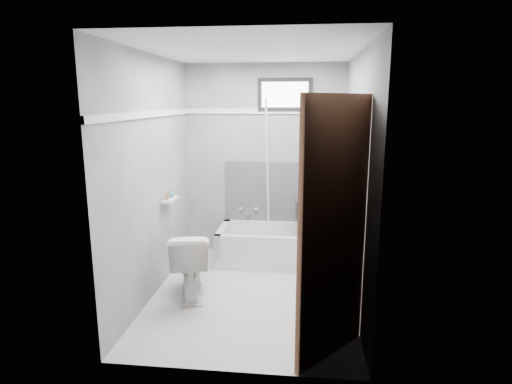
# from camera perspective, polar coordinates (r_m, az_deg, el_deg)

# --- Properties ---
(floor) EXTENTS (2.60, 2.60, 0.00)m
(floor) POSITION_cam_1_polar(r_m,az_deg,el_deg) (4.52, -0.51, -13.43)
(floor) COLOR silver
(floor) RESTS_ON ground
(ceiling) EXTENTS (2.60, 2.60, 0.00)m
(ceiling) POSITION_cam_1_polar(r_m,az_deg,el_deg) (4.11, -0.57, 18.39)
(ceiling) COLOR silver
(ceiling) RESTS_ON floor
(wall_back) EXTENTS (2.00, 0.02, 2.40)m
(wall_back) POSITION_cam_1_polar(r_m,az_deg,el_deg) (5.43, 1.12, 4.16)
(wall_back) COLOR slate
(wall_back) RESTS_ON floor
(wall_front) EXTENTS (2.00, 0.02, 2.40)m
(wall_front) POSITION_cam_1_polar(r_m,az_deg,el_deg) (2.90, -3.64, -2.93)
(wall_front) COLOR slate
(wall_front) RESTS_ON floor
(wall_left) EXTENTS (0.02, 2.60, 2.40)m
(wall_left) POSITION_cam_1_polar(r_m,az_deg,el_deg) (4.38, -13.63, 1.91)
(wall_left) COLOR slate
(wall_left) RESTS_ON floor
(wall_right) EXTENTS (0.02, 2.60, 2.40)m
(wall_right) POSITION_cam_1_polar(r_m,az_deg,el_deg) (4.15, 13.30, 1.37)
(wall_right) COLOR slate
(wall_right) RESTS_ON floor
(bathtub) EXTENTS (1.50, 0.70, 0.42)m
(bathtub) POSITION_cam_1_polar(r_m,az_deg,el_deg) (5.28, 3.20, -7.14)
(bathtub) COLOR silver
(bathtub) RESTS_ON floor
(office_chair) EXTENTS (0.62, 0.62, 0.96)m
(office_chair) POSITION_cam_1_polar(r_m,az_deg,el_deg) (5.21, 8.13, -3.01)
(office_chair) COLOR slate
(office_chair) RESTS_ON bathtub
(toilet) EXTENTS (0.53, 0.76, 0.68)m
(toilet) POSITION_cam_1_polar(r_m,az_deg,el_deg) (4.42, -8.78, -9.43)
(toilet) COLOR white
(toilet) RESTS_ON floor
(door) EXTENTS (0.78, 0.78, 2.00)m
(door) POSITION_cam_1_polar(r_m,az_deg,el_deg) (2.97, 15.59, -7.00)
(door) COLOR brown
(door) RESTS_ON floor
(window) EXTENTS (0.66, 0.04, 0.40)m
(window) POSITION_cam_1_polar(r_m,az_deg,el_deg) (5.34, 3.88, 12.82)
(window) COLOR black
(window) RESTS_ON wall_back
(backerboard) EXTENTS (1.50, 0.02, 0.78)m
(backerboard) POSITION_cam_1_polar(r_m,az_deg,el_deg) (5.47, 3.70, -0.06)
(backerboard) COLOR #4C4C4F
(backerboard) RESTS_ON wall_back
(trim_back) EXTENTS (2.00, 0.02, 0.06)m
(trim_back) POSITION_cam_1_polar(r_m,az_deg,el_deg) (5.36, 1.13, 10.71)
(trim_back) COLOR white
(trim_back) RESTS_ON wall_back
(trim_left) EXTENTS (0.02, 2.60, 0.06)m
(trim_left) POSITION_cam_1_polar(r_m,az_deg,el_deg) (4.32, -13.88, 10.03)
(trim_left) COLOR white
(trim_left) RESTS_ON wall_left
(pole) EXTENTS (0.02, 0.60, 1.87)m
(pole) POSITION_cam_1_polar(r_m,az_deg,el_deg) (5.21, 1.55, 2.15)
(pole) COLOR white
(pole) RESTS_ON bathtub
(shelf) EXTENTS (0.10, 0.32, 0.02)m
(shelf) POSITION_cam_1_polar(r_m,az_deg,el_deg) (4.72, -11.33, -0.99)
(shelf) COLOR white
(shelf) RESTS_ON wall_left
(soap_bottle_a) EXTENTS (0.05, 0.05, 0.09)m
(soap_bottle_a) POSITION_cam_1_polar(r_m,az_deg,el_deg) (4.63, -11.78, -0.42)
(soap_bottle_a) COLOR tan
(soap_bottle_a) RESTS_ON shelf
(soap_bottle_b) EXTENTS (0.09, 0.09, 0.09)m
(soap_bottle_b) POSITION_cam_1_polar(r_m,az_deg,el_deg) (4.77, -11.26, -0.13)
(soap_bottle_b) COLOR teal
(soap_bottle_b) RESTS_ON shelf
(faucet) EXTENTS (0.26, 0.10, 0.16)m
(faucet) POSITION_cam_1_polar(r_m,az_deg,el_deg) (5.55, -1.00, -2.52)
(faucet) COLOR silver
(faucet) RESTS_ON wall_back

